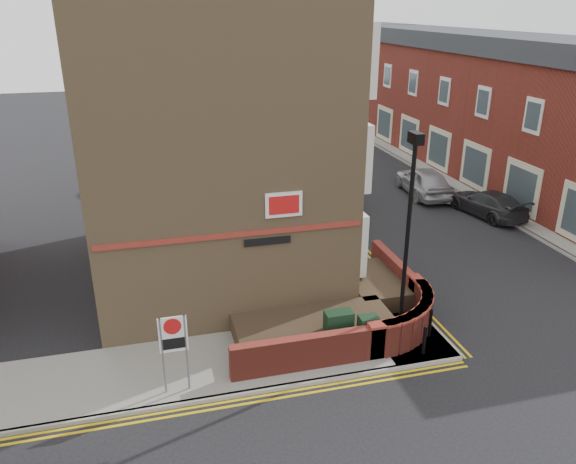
# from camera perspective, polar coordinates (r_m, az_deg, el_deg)

# --- Properties ---
(ground) EXTENTS (120.00, 120.00, 0.00)m
(ground) POSITION_cam_1_polar(r_m,az_deg,el_deg) (16.09, 7.67, -14.25)
(ground) COLOR black
(ground) RESTS_ON ground
(pavement_corner) EXTENTS (13.00, 3.00, 0.12)m
(pavement_corner) POSITION_cam_1_polar(r_m,az_deg,el_deg) (16.46, -6.03, -12.96)
(pavement_corner) COLOR gray
(pavement_corner) RESTS_ON ground
(pavement_main) EXTENTS (2.00, 32.00, 0.12)m
(pavement_main) POSITION_cam_1_polar(r_m,az_deg,el_deg) (30.31, -0.08, 4.00)
(pavement_main) COLOR gray
(pavement_main) RESTS_ON ground
(pavement_far) EXTENTS (4.00, 40.00, 0.12)m
(pavement_far) POSITION_cam_1_polar(r_m,az_deg,el_deg) (32.27, 20.65, 3.68)
(pavement_far) COLOR gray
(pavement_far) RESTS_ON ground
(kerb_side) EXTENTS (13.00, 0.15, 0.12)m
(kerb_side) POSITION_cam_1_polar(r_m,az_deg,el_deg) (15.27, -5.10, -16.12)
(kerb_side) COLOR gray
(kerb_side) RESTS_ON ground
(kerb_main_near) EXTENTS (0.15, 32.00, 0.12)m
(kerb_main_near) POSITION_cam_1_polar(r_m,az_deg,el_deg) (30.57, 1.74, 4.14)
(kerb_main_near) COLOR gray
(kerb_main_near) RESTS_ON ground
(kerb_main_far) EXTENTS (0.15, 40.00, 0.12)m
(kerb_main_far) POSITION_cam_1_polar(r_m,az_deg,el_deg) (31.18, 17.62, 3.46)
(kerb_main_far) COLOR gray
(kerb_main_far) RESTS_ON ground
(yellow_lines_side) EXTENTS (13.00, 0.28, 0.01)m
(yellow_lines_side) POSITION_cam_1_polar(r_m,az_deg,el_deg) (15.11, -4.93, -16.85)
(yellow_lines_side) COLOR gold
(yellow_lines_side) RESTS_ON ground
(yellow_lines_main) EXTENTS (0.28, 32.00, 0.01)m
(yellow_lines_main) POSITION_cam_1_polar(r_m,az_deg,el_deg) (30.65, 2.19, 4.08)
(yellow_lines_main) COLOR gold
(yellow_lines_main) RESTS_ON ground
(corner_building) EXTENTS (8.95, 10.40, 13.60)m
(corner_building) POSITION_cam_1_polar(r_m,az_deg,el_deg) (20.29, -7.84, 12.67)
(corner_building) COLOR #8D6F4B
(corner_building) RESTS_ON ground
(garden_wall) EXTENTS (6.80, 6.00, 1.20)m
(garden_wall) POSITION_cam_1_polar(r_m,az_deg,el_deg) (18.01, 4.67, -9.75)
(garden_wall) COLOR maroon
(garden_wall) RESTS_ON ground
(lamppost) EXTENTS (0.25, 0.50, 6.30)m
(lamppost) POSITION_cam_1_polar(r_m,az_deg,el_deg) (16.00, 11.99, -0.97)
(lamppost) COLOR black
(lamppost) RESTS_ON pavement_corner
(utility_cabinet_large) EXTENTS (0.80, 0.45, 1.20)m
(utility_cabinet_large) POSITION_cam_1_polar(r_m,az_deg,el_deg) (16.59, 5.13, -9.88)
(utility_cabinet_large) COLOR #15301C
(utility_cabinet_large) RESTS_ON pavement_corner
(utility_cabinet_small) EXTENTS (0.55, 0.40, 1.10)m
(utility_cabinet_small) POSITION_cam_1_polar(r_m,az_deg,el_deg) (16.64, 8.11, -10.13)
(utility_cabinet_small) COLOR #15301C
(utility_cabinet_small) RESTS_ON pavement_corner
(bollard_near) EXTENTS (0.11, 0.11, 0.90)m
(bollard_near) POSITION_cam_1_polar(r_m,az_deg,el_deg) (16.82, 13.69, -10.60)
(bollard_near) COLOR black
(bollard_near) RESTS_ON pavement_corner
(bollard_far) EXTENTS (0.11, 0.11, 0.90)m
(bollard_far) POSITION_cam_1_polar(r_m,az_deg,el_deg) (17.67, 14.23, -8.94)
(bollard_far) COLOR black
(bollard_far) RESTS_ON pavement_corner
(zone_sign) EXTENTS (0.72, 0.07, 2.20)m
(zone_sign) POSITION_cam_1_polar(r_m,az_deg,el_deg) (14.65, -11.55, -10.75)
(zone_sign) COLOR slate
(zone_sign) RESTS_ON pavement_corner
(far_terrace) EXTENTS (5.40, 30.40, 8.00)m
(far_terrace) POSITION_cam_1_polar(r_m,az_deg,el_deg) (35.42, 19.91, 11.99)
(far_terrace) COLOR maroon
(far_terrace) RESTS_ON ground
(far_terrace_cream) EXTENTS (5.40, 12.40, 8.00)m
(far_terrace_cream) POSITION_cam_1_polar(r_m,az_deg,el_deg) (53.93, 7.18, 16.16)
(far_terrace_cream) COLOR beige
(far_terrace_cream) RESTS_ON ground
(tree_near) EXTENTS (3.64, 3.65, 6.70)m
(tree_near) POSITION_cam_1_polar(r_m,az_deg,el_deg) (27.35, 0.97, 12.04)
(tree_near) COLOR #382B1E
(tree_near) RESTS_ON pavement_main
(tree_mid) EXTENTS (4.03, 4.03, 7.42)m
(tree_mid) POSITION_cam_1_polar(r_m,az_deg,el_deg) (34.96, -2.67, 15.04)
(tree_mid) COLOR #382B1E
(tree_mid) RESTS_ON pavement_main
(tree_far) EXTENTS (3.81, 3.81, 7.00)m
(tree_far) POSITION_cam_1_polar(r_m,az_deg,el_deg) (42.79, -5.02, 15.90)
(tree_far) COLOR #382B1E
(tree_far) RESTS_ON pavement_main
(traffic_light_assembly) EXTENTS (0.20, 0.16, 4.20)m
(traffic_light_assembly) POSITION_cam_1_polar(r_m,az_deg,el_deg) (38.26, -2.97, 11.99)
(traffic_light_assembly) COLOR black
(traffic_light_assembly) RESTS_ON pavement_main
(silver_car_near) EXTENTS (3.46, 4.96, 1.55)m
(silver_car_near) POSITION_cam_1_polar(r_m,az_deg,el_deg) (29.78, 3.31, 5.07)
(silver_car_near) COLOR #94979B
(silver_car_near) RESTS_ON ground
(red_car_main) EXTENTS (3.02, 5.28, 1.39)m
(red_car_main) POSITION_cam_1_polar(r_m,az_deg,el_deg) (32.28, 1.83, 6.29)
(red_car_main) COLOR maroon
(red_car_main) RESTS_ON ground
(grey_car_far) EXTENTS (2.48, 4.49, 1.23)m
(grey_car_far) POSITION_cam_1_polar(r_m,az_deg,el_deg) (28.68, 19.59, 2.79)
(grey_car_far) COLOR #292A2D
(grey_car_far) RESTS_ON ground
(silver_car_far) EXTENTS (2.24, 4.69, 1.55)m
(silver_car_far) POSITION_cam_1_polar(r_m,az_deg,el_deg) (30.81, 13.64, 5.05)
(silver_car_far) COLOR #9C9DA3
(silver_car_far) RESTS_ON ground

